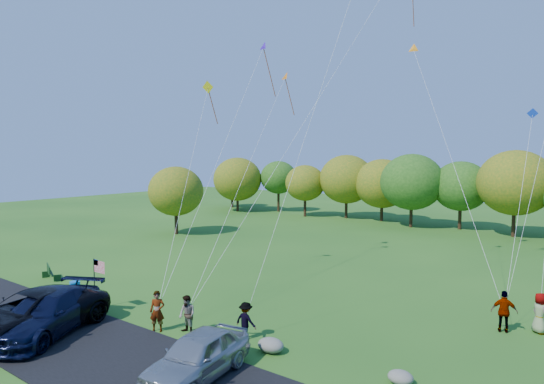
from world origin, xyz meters
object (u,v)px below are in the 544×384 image
Objects in this scene: minivan_dark at (32,313)px; flyer_d at (504,312)px; minivan_navy at (47,313)px; flyer_a at (157,311)px; flyer_e at (540,313)px; flyer_b at (187,315)px; minivan_silver at (197,356)px; park_bench at (50,272)px; flyer_c at (246,321)px; trash_barrel at (75,289)px.

flyer_d is (16.98, 13.50, -0.05)m from minivan_dark.
flyer_a is (3.62, 3.36, -0.05)m from minivan_navy.
flyer_e is at bearing 30.05° from minivan_dark.
minivan_navy is 3.48× the size of flyer_e.
minivan_dark reaches higher than flyer_b.
minivan_silver reaches higher than park_bench.
park_bench is (-8.77, 5.44, -0.50)m from minivan_dark.
flyer_c reaches higher than park_bench.
flyer_e is (17.74, 13.98, -0.07)m from minivan_navy.
flyer_b is 0.94× the size of flyer_e.
trash_barrel is at bearing 157.57° from minivan_silver.
minivan_navy is at bearing 84.10° from flyer_e.
minivan_navy reaches higher than trash_barrel.
minivan_dark is 3.64× the size of flyer_a.
minivan_dark is 1.40× the size of minivan_silver.
minivan_navy is at bearing -173.57° from flyer_a.
minivan_silver is 14.27m from flyer_d.
flyer_e is 28.52m from park_bench.
trash_barrel is (-4.58, 4.03, -0.57)m from minivan_navy.
flyer_e is at bearing 24.01° from trash_barrel.
minivan_silver is at bearing -60.37° from flyer_a.
minivan_silver is 2.61× the size of flyer_a.
flyer_b is (1.30, 0.66, -0.07)m from flyer_a.
park_bench is (-27.07, -8.95, -0.41)m from flyer_e.
park_bench is 1.98× the size of trash_barrel.
flyer_b is at bearing 22.23° from flyer_d.
flyer_d is (7.78, 11.96, 0.07)m from minivan_silver.
park_bench is 4.85m from trash_barrel.
flyer_b is 9.52m from trash_barrel.
flyer_b is 2.02× the size of trash_barrel.
flyer_d reaches higher than minivan_silver.
flyer_e is at bearing 44.63° from minivan_silver.
flyer_c is 0.85× the size of flyer_d.
minivan_dark reaches higher than park_bench.
trash_barrel is (-12.05, -1.15, -0.39)m from flyer_c.
flyer_e is (9.11, 12.85, 0.03)m from minivan_silver.
flyer_c is at bearing 23.01° from park_bench.
minivan_silver is 5.49m from flyer_a.
minivan_navy is at bearing 22.49° from flyer_d.
minivan_silver is at bearing 104.14° from flyer_c.
minivan_silver is 2.65× the size of flyer_e.
flyer_e reaches higher than flyer_c.
flyer_b is 2.80m from flyer_c.
minivan_navy is 8.71m from minivan_silver.
flyer_e is at bearing 46.14° from flyer_b.
flyer_a is 1.02× the size of flyer_e.
trash_barrel is at bearing 138.89° from flyer_a.
minivan_silver is 2.55× the size of flyer_d.
park_bench is (-17.96, 3.90, -0.38)m from minivan_silver.
flyer_c is at bearing 6.83° from minivan_navy.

